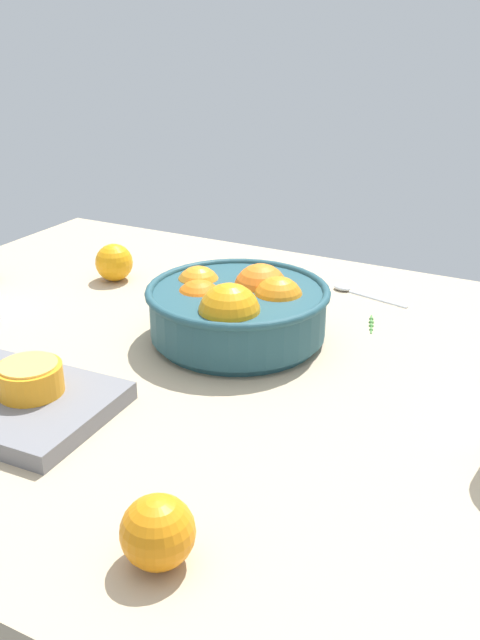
% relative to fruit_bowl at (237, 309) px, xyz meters
% --- Properties ---
extents(ground_plane, '(1.37, 1.00, 0.03)m').
position_rel_fruit_bowl_xyz_m(ground_plane, '(0.02, -0.07, -0.07)').
color(ground_plane, tan).
extents(fruit_bowl, '(0.27, 0.27, 0.12)m').
position_rel_fruit_bowl_xyz_m(fruit_bowl, '(0.00, 0.00, 0.00)').
color(fruit_bowl, '#234C56').
rests_on(fruit_bowl, ground_plane).
extents(cutting_board, '(0.27, 0.20, 0.02)m').
position_rel_fruit_bowl_xyz_m(cutting_board, '(-0.16, -0.31, -0.04)').
color(cutting_board, slate).
rests_on(cutting_board, ground_plane).
extents(orange_half_0, '(0.08, 0.08, 0.04)m').
position_rel_fruit_bowl_xyz_m(orange_half_0, '(-0.13, -0.30, -0.01)').
color(orange_half_0, orange).
rests_on(orange_half_0, cutting_board).
extents(loose_orange_1, '(0.07, 0.07, 0.07)m').
position_rel_fruit_bowl_xyz_m(loose_orange_1, '(-0.32, 0.12, -0.02)').
color(loose_orange_1, orange).
rests_on(loose_orange_1, ground_plane).
extents(loose_orange_3, '(0.07, 0.07, 0.07)m').
position_rel_fruit_bowl_xyz_m(loose_orange_3, '(0.16, -0.45, -0.02)').
color(loose_orange_3, orange).
rests_on(loose_orange_3, ground_plane).
extents(spoon, '(0.14, 0.05, 0.01)m').
position_rel_fruit_bowl_xyz_m(spoon, '(0.10, 0.26, -0.05)').
color(spoon, silver).
rests_on(spoon, ground_plane).
extents(herb_sprig_1, '(0.02, 0.07, 0.01)m').
position_rel_fruit_bowl_xyz_m(herb_sprig_1, '(0.16, 0.15, -0.05)').
color(herb_sprig_1, '#49873E').
rests_on(herb_sprig_1, ground_plane).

